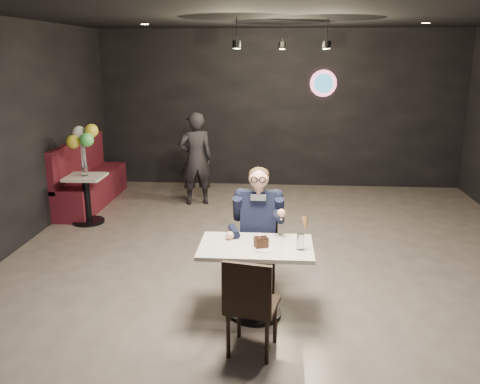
# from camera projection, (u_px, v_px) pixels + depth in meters

# --- Properties ---
(floor) EXTENTS (9.00, 9.00, 0.00)m
(floor) POSITION_uv_depth(u_px,v_px,m) (278.00, 281.00, 5.87)
(floor) COLOR slate
(floor) RESTS_ON ground
(wall_sign) EXTENTS (0.50, 0.06, 0.50)m
(wall_sign) POSITION_uv_depth(u_px,v_px,m) (323.00, 83.00, 9.58)
(wall_sign) COLOR pink
(wall_sign) RESTS_ON floor
(pendant_lights) EXTENTS (1.40, 1.20, 0.36)m
(pendant_lights) POSITION_uv_depth(u_px,v_px,m) (283.00, 28.00, 7.03)
(pendant_lights) COLOR black
(pendant_lights) RESTS_ON floor
(main_table) EXTENTS (1.10, 0.70, 0.75)m
(main_table) POSITION_uv_depth(u_px,v_px,m) (256.00, 281.00, 5.02)
(main_table) COLOR white
(main_table) RESTS_ON floor
(chair_far) EXTENTS (0.42, 0.46, 0.92)m
(chair_far) POSITION_uv_depth(u_px,v_px,m) (258.00, 252.00, 5.53)
(chair_far) COLOR black
(chair_far) RESTS_ON floor
(chair_near) EXTENTS (0.50, 0.53, 0.92)m
(chair_near) POSITION_uv_depth(u_px,v_px,m) (252.00, 303.00, 4.40)
(chair_near) COLOR black
(chair_near) RESTS_ON floor
(seated_man) EXTENTS (0.60, 0.80, 1.44)m
(seated_man) POSITION_uv_depth(u_px,v_px,m) (258.00, 229.00, 5.46)
(seated_man) COLOR black
(seated_man) RESTS_ON floor
(dessert_plate) EXTENTS (0.22, 0.22, 0.01)m
(dessert_plate) POSITION_uv_depth(u_px,v_px,m) (264.00, 248.00, 4.82)
(dessert_plate) COLOR white
(dessert_plate) RESTS_ON main_table
(cake_slice) EXTENTS (0.15, 0.14, 0.09)m
(cake_slice) POSITION_uv_depth(u_px,v_px,m) (261.00, 242.00, 4.84)
(cake_slice) COLOR black
(cake_slice) RESTS_ON dessert_plate
(mint_leaf) EXTENTS (0.06, 0.04, 0.01)m
(mint_leaf) POSITION_uv_depth(u_px,v_px,m) (263.00, 240.00, 4.81)
(mint_leaf) COLOR #33862C
(mint_leaf) RESTS_ON cake_slice
(sundae_glass) EXTENTS (0.07, 0.07, 0.16)m
(sundae_glass) POSITION_uv_depth(u_px,v_px,m) (300.00, 242.00, 4.80)
(sundae_glass) COLOR silver
(sundae_glass) RESTS_ON main_table
(wafer_cone) EXTENTS (0.08, 0.08, 0.14)m
(wafer_cone) POSITION_uv_depth(u_px,v_px,m) (305.00, 223.00, 4.79)
(wafer_cone) COLOR tan
(wafer_cone) RESTS_ON sundae_glass
(booth_bench) EXTENTS (0.56, 2.24, 1.12)m
(booth_bench) POSITION_uv_depth(u_px,v_px,m) (90.00, 173.00, 8.75)
(booth_bench) COLOR #4E101F
(booth_bench) RESTS_ON floor
(side_table) EXTENTS (0.55, 0.55, 0.69)m
(side_table) POSITION_uv_depth(u_px,v_px,m) (87.00, 201.00, 7.82)
(side_table) COLOR white
(side_table) RESTS_ON floor
(balloon_vase) EXTENTS (0.10, 0.10, 0.15)m
(balloon_vase) POSITION_uv_depth(u_px,v_px,m) (85.00, 171.00, 7.69)
(balloon_vase) COLOR silver
(balloon_vase) RESTS_ON side_table
(balloon_bunch) EXTENTS (0.38, 0.38, 0.62)m
(balloon_bunch) POSITION_uv_depth(u_px,v_px,m) (83.00, 146.00, 7.59)
(balloon_bunch) COLOR yellow
(balloon_bunch) RESTS_ON balloon_vase
(passerby) EXTENTS (0.67, 0.54, 1.60)m
(passerby) POSITION_uv_depth(u_px,v_px,m) (196.00, 159.00, 8.70)
(passerby) COLOR black
(passerby) RESTS_ON floor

